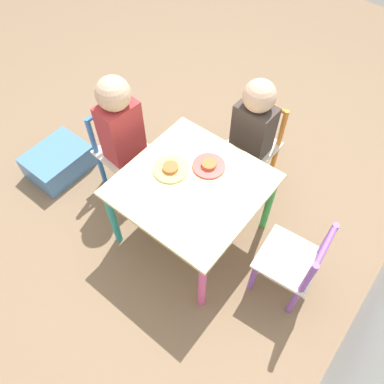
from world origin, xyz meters
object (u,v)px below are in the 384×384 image
plate_front (171,169)px  plate_left (209,165)px  chair_purple (293,263)px  child_front (122,129)px  chair_blue (121,151)px  storage_bin (58,161)px  kids_table (192,191)px  child_left (252,128)px  chair_orange (254,145)px

plate_front → plate_left: (-0.13, 0.13, 0.00)m
chair_purple → child_front: child_front is taller
chair_blue → storage_bin: chair_blue is taller
kids_table → chair_purple: 0.57m
child_front → plate_left: (-0.08, 0.49, -0.01)m
kids_table → storage_bin: 0.98m
chair_blue → child_left: size_ratio=0.71×
child_left → chair_blue: bearing=-140.4°
chair_purple → child_front: size_ratio=0.67×
kids_table → chair_blue: size_ratio=1.24×
chair_blue → plate_front: size_ratio=3.02×
kids_table → chair_blue: 0.57m
kids_table → child_left: 0.49m
child_front → kids_table: bearing=-90.0°
plate_front → chair_purple: bearing=94.1°
chair_orange → child_front: (0.51, -0.50, 0.21)m
chair_blue → chair_orange: same height
child_front → storage_bin: (0.20, -0.43, -0.38)m
child_left → storage_bin: size_ratio=1.99×
kids_table → chair_orange: bearing=178.5°
plate_left → child_front: bearing=-80.1°
plate_left → storage_bin: (0.28, -0.92, -0.38)m
child_front → plate_left: size_ratio=4.82×
kids_table → child_left: (-0.49, 0.01, 0.04)m
chair_orange → chair_blue: bearing=-136.8°
chair_orange → plate_left: 0.47m
chair_purple → plate_front: size_ratio=3.02×
chair_orange → child_left: bearing=-90.0°
child_front → child_left: child_front is taller
chair_orange → plate_front: size_ratio=3.02×
chair_orange → plate_left: (0.42, -0.01, 0.21)m
plate_left → chair_blue: bearing=-81.7°
child_front → plate_front: size_ratio=4.53×
chair_blue → plate_left: (-0.08, 0.55, 0.21)m
chair_blue → chair_purple: 1.09m
chair_blue → chair_orange: bearing=-43.2°
plate_front → storage_bin: size_ratio=0.47×
child_left → storage_bin: bearing=-143.8°
child_front → chair_purple: bearing=-84.6°
chair_blue → child_front: size_ratio=0.67×
child_front → chair_blue: bearing=90.0°
child_front → plate_left: bearing=-75.0°
plate_front → plate_left: size_ratio=1.07×
child_left → plate_front: child_left is taller
chair_blue → child_front: (0.01, 0.06, 0.21)m
chair_orange → plate_left: size_ratio=3.22×
kids_table → plate_left: 0.14m
kids_table → plate_front: 0.14m
storage_bin → chair_purple: bearing=97.9°
child_front → plate_left: child_front is taller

